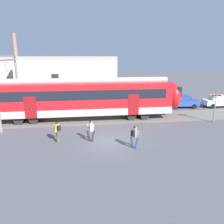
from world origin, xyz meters
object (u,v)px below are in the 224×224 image
object	(u,v)px
pedestrian_white	(91,129)
parked_car_blue	(182,102)
crossing_signal	(215,103)
pedestrian_grey	(134,135)
pedestrian_yellow	(57,130)
parked_car_white	(219,101)

from	to	relation	value
pedestrian_white	parked_car_blue	xyz separation A→B (m)	(12.10, 9.91, -0.18)
parked_car_blue	crossing_signal	distance (m)	6.79
pedestrian_grey	pedestrian_yellow	bearing A→B (deg)	160.67
pedestrian_yellow	parked_car_blue	world-z (taller)	pedestrian_yellow
pedestrian_yellow	crossing_signal	world-z (taller)	crossing_signal
pedestrian_grey	crossing_signal	distance (m)	10.59
pedestrian_yellow	parked_car_blue	size ratio (longest dim) A/B	0.41
pedestrian_yellow	pedestrian_white	distance (m)	2.52
pedestrian_white	crossing_signal	distance (m)	12.75
pedestrian_grey	parked_car_white	size ratio (longest dim) A/B	0.41
pedestrian_white	pedestrian_grey	size ratio (longest dim) A/B	1.00
pedestrian_yellow	pedestrian_white	size ratio (longest dim) A/B	1.00
parked_car_white	parked_car_blue	bearing A→B (deg)	176.61
parked_car_blue	crossing_signal	bearing A→B (deg)	-88.41
pedestrian_yellow	parked_car_white	size ratio (longest dim) A/B	0.41
pedestrian_yellow	crossing_signal	bearing A→B (deg)	11.74
pedestrian_white	parked_car_white	bearing A→B (deg)	29.54
pedestrian_grey	parked_car_blue	xyz separation A→B (m)	(9.08, 11.70, -0.21)
pedestrian_grey	parked_car_white	bearing A→B (deg)	39.28
pedestrian_grey	parked_car_blue	distance (m)	14.81
pedestrian_yellow	pedestrian_grey	distance (m)	5.88
pedestrian_yellow	parked_car_blue	bearing A→B (deg)	33.70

